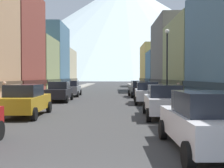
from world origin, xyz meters
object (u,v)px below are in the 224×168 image
at_px(car_right_1, 164,101).
at_px(pedestrian_1, 5,95).
at_px(car_right_3, 139,89).
at_px(streetlamp_right, 167,55).
at_px(potted_plant_0, 209,102).
at_px(pedestrian_0, 178,93).
at_px(car_left_1, 26,100).
at_px(car_left_2, 59,91).
at_px(car_right_2, 147,93).
at_px(car_left_3, 71,88).
at_px(car_right_0, 205,121).

relative_size(car_right_1, pedestrian_1, 2.57).
relative_size(car_right_3, streetlamp_right, 0.76).
height_order(potted_plant_0, pedestrian_0, pedestrian_0).
relative_size(car_left_1, car_left_2, 0.99).
distance_m(car_left_1, pedestrian_1, 4.10).
bearing_deg(car_right_3, potted_plant_0, -76.36).
distance_m(car_right_2, potted_plant_0, 6.56).
distance_m(car_left_2, car_right_3, 9.46).
bearing_deg(car_right_3, car_right_1, -90.02).
bearing_deg(car_left_3, car_right_2, -48.48).
bearing_deg(car_right_3, car_left_2, -143.49).
relative_size(pedestrian_0, streetlamp_right, 0.27).
bearing_deg(streetlamp_right, car_right_1, -101.68).
height_order(car_left_1, car_right_0, same).
bearing_deg(car_right_2, car_left_2, 166.46).
distance_m(potted_plant_0, pedestrian_1, 13.32).
relative_size(car_left_1, car_right_2, 0.98).
relative_size(car_left_2, car_left_3, 1.00).
relative_size(car_right_3, pedestrian_1, 2.57).
height_order(car_right_0, pedestrian_0, car_right_0).
xyz_separation_m(car_right_3, pedestrian_1, (-10.05, -11.87, 0.06)).
bearing_deg(car_right_0, pedestrian_1, 133.31).
relative_size(pedestrian_0, pedestrian_1, 0.91).
bearing_deg(car_right_1, pedestrian_1, 159.93).
height_order(car_left_1, car_right_1, same).
height_order(car_right_0, car_right_1, same).
bearing_deg(pedestrian_0, car_left_3, 137.30).
height_order(car_right_1, streetlamp_right, streetlamp_right).
xyz_separation_m(car_left_3, streetlamp_right, (9.15, -9.15, 3.09)).
xyz_separation_m(car_left_1, pedestrian_1, (-2.45, 3.29, 0.06)).
distance_m(car_left_3, potted_plant_0, 17.92).
distance_m(car_left_3, car_right_2, 11.46).
bearing_deg(streetlamp_right, car_right_3, 100.90).
relative_size(car_right_0, pedestrian_1, 2.54).
height_order(car_right_2, car_right_3, same).
xyz_separation_m(car_left_3, car_right_1, (7.60, -16.66, 0.00)).
relative_size(car_left_1, streetlamp_right, 0.75).
bearing_deg(streetlamp_right, car_right_0, -96.10).
xyz_separation_m(car_left_1, car_right_1, (7.60, -0.38, 0.00)).
bearing_deg(pedestrian_0, potted_plant_0, -81.51).
height_order(car_right_0, streetlamp_right, streetlamp_right).
bearing_deg(potted_plant_0, pedestrian_0, 98.49).
height_order(car_left_3, pedestrian_1, pedestrian_1).
height_order(car_left_1, streetlamp_right, streetlamp_right).
distance_m(car_left_1, car_right_3, 16.96).
relative_size(car_left_3, car_right_0, 1.01).
bearing_deg(car_right_1, potted_plant_0, 36.43).
bearing_deg(car_left_2, car_right_3, 36.51).
distance_m(car_right_2, pedestrian_0, 2.55).
bearing_deg(car_left_2, car_left_1, -89.99).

